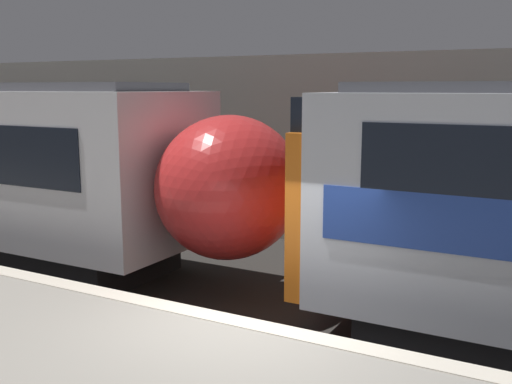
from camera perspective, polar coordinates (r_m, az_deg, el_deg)
station_rear_barrier at (r=13.58m, az=14.26°, el=3.37°), size 50.00×0.15×4.49m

